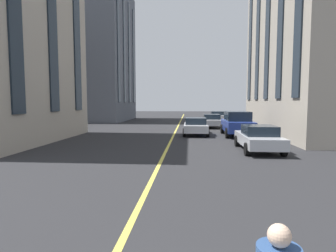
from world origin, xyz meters
TOP-DOWN VIEW (x-y plane):
  - lane_centre_line at (20.00, 0.00)m, footprint 80.00×0.16m
  - car_blue_parked_a at (21.97, -4.90)m, footprint 4.70×2.14m
  - car_silver_near at (15.23, -4.90)m, footprint 4.40×1.95m
  - car_silver_trailing at (28.92, -3.47)m, footprint 4.40×1.95m
  - car_silver_mid at (22.40, -1.72)m, footprint 4.40×1.95m
  - car_white_far at (38.14, -4.90)m, footprint 4.40×1.95m
  - building_left_far at (39.07, 13.89)m, footprint 12.42×12.90m

SIDE VIEW (x-z plane):
  - lane_centre_line at x=20.00m, z-range 0.00..0.01m
  - car_silver_near at x=15.23m, z-range 0.02..1.39m
  - car_silver_trailing at x=28.92m, z-range 0.02..1.39m
  - car_silver_mid at x=22.40m, z-range 0.02..1.39m
  - car_white_far at x=38.14m, z-range 0.02..1.39m
  - car_blue_parked_a at x=21.97m, z-range 0.03..1.91m
  - building_left_far at x=39.07m, z-range 0.00..18.39m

